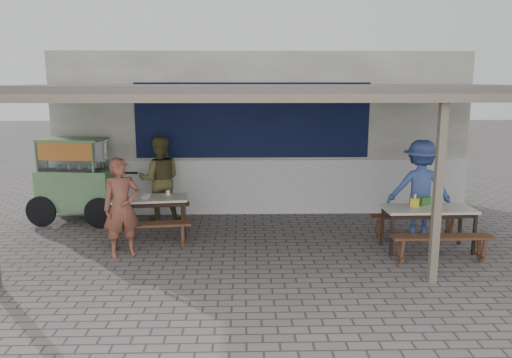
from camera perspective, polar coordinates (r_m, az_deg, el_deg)
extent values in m
plane|color=slate|center=(8.23, 1.41, -9.31)|extent=(60.00, 60.00, 0.00)
cube|color=silver|center=(11.36, 0.56, 5.44)|extent=(9.00, 1.20, 3.50)
cube|color=white|center=(10.92, 0.67, -0.90)|extent=(9.00, 0.10, 1.20)
cube|color=#0D1240|center=(10.72, -0.40, 6.71)|extent=(5.00, 0.03, 1.60)
cube|color=#5A514D|center=(8.71, 1.17, 10.31)|extent=(9.00, 4.20, 0.12)
cube|color=#7B715D|center=(6.67, 1.96, 9.22)|extent=(9.00, 0.12, 0.12)
cube|color=#7B715D|center=(7.49, 20.09, -1.28)|extent=(0.11, 0.11, 2.70)
cube|color=white|center=(9.48, -12.01, -2.19)|extent=(1.43, 0.84, 0.04)
cube|color=black|center=(9.49, -11.99, -2.54)|extent=(1.32, 0.73, 0.06)
cube|color=black|center=(9.37, -15.81, -4.90)|extent=(0.05, 0.05, 0.71)
cube|color=black|center=(9.29, -8.18, -4.72)|extent=(0.05, 0.05, 0.71)
cube|color=black|center=(9.89, -15.43, -4.04)|extent=(0.05, 0.05, 0.71)
cube|color=black|center=(9.82, -8.22, -3.85)|extent=(0.05, 0.05, 0.71)
cube|color=brown|center=(8.87, -12.17, -5.11)|extent=(1.48, 0.46, 0.04)
cube|color=brown|center=(8.99, -15.83, -6.56)|extent=(0.09, 0.28, 0.41)
cube|color=brown|center=(8.92, -8.37, -6.40)|extent=(0.09, 0.28, 0.41)
cube|color=brown|center=(10.23, -11.73, -2.93)|extent=(1.48, 0.46, 0.04)
cube|color=brown|center=(10.34, -14.90, -4.22)|extent=(0.09, 0.28, 0.41)
cube|color=brown|center=(10.27, -8.44, -4.06)|extent=(0.09, 0.28, 0.41)
cube|color=white|center=(9.01, 19.11, -3.26)|extent=(1.53, 0.68, 0.04)
cube|color=black|center=(9.02, 19.09, -3.63)|extent=(1.43, 0.58, 0.06)
cube|color=black|center=(8.63, 15.25, -6.23)|extent=(0.05, 0.05, 0.71)
cube|color=black|center=(9.15, 23.68, -5.82)|extent=(0.05, 0.05, 0.71)
cube|color=black|center=(9.13, 14.24, -5.24)|extent=(0.05, 0.05, 0.71)
cube|color=black|center=(9.61, 22.29, -4.91)|extent=(0.05, 0.05, 0.71)
cube|color=brown|center=(8.54, 20.47, -6.21)|extent=(1.62, 0.30, 0.04)
cube|color=brown|center=(8.38, 16.16, -7.89)|extent=(0.05, 0.28, 0.41)
cube|color=brown|center=(8.88, 24.34, -7.38)|extent=(0.05, 0.28, 0.41)
cube|color=brown|center=(9.64, 17.69, -4.10)|extent=(1.62, 0.30, 0.04)
cube|color=brown|center=(9.50, 13.85, -5.52)|extent=(0.05, 0.28, 0.41)
cube|color=brown|center=(9.94, 21.20, -5.22)|extent=(0.05, 0.28, 0.41)
cube|color=#70A06A|center=(10.88, -19.66, -0.96)|extent=(1.58, 0.95, 0.78)
cube|color=#70A06A|center=(10.96, -19.52, -3.05)|extent=(1.52, 0.90, 0.06)
cylinder|color=black|center=(10.88, -23.37, -3.44)|extent=(0.62, 0.13, 0.62)
cylinder|color=black|center=(10.34, -17.44, -3.75)|extent=(0.62, 0.13, 0.62)
cube|color=silver|center=(10.78, -20.16, 2.65)|extent=(1.29, 0.81, 0.61)
cube|color=#70A06A|center=(10.75, -20.27, 4.26)|extent=(1.34, 0.86, 0.04)
cube|color=#BF422C|center=(10.46, -21.04, 2.93)|extent=(1.10, 0.16, 0.35)
cylinder|color=black|center=(10.47, -15.38, 0.70)|extent=(0.78, 0.14, 0.04)
imported|color=brown|center=(8.53, -15.11, -3.15)|extent=(0.71, 0.61, 1.65)
imported|color=brown|center=(10.42, -10.92, -0.05)|extent=(0.95, 0.78, 1.78)
imported|color=#435DA7|center=(9.80, 18.22, -1.01)|extent=(1.25, 0.82, 1.81)
cube|color=gold|center=(9.01, 17.69, -2.55)|extent=(0.19, 0.19, 0.15)
cube|color=#3A6F31|center=(9.18, 18.66, -2.40)|extent=(0.24, 0.20, 0.14)
cylinder|color=silver|center=(9.61, -10.00, -1.54)|extent=(0.08, 0.08, 0.09)
imported|color=silver|center=(9.47, -12.45, -1.95)|extent=(0.22, 0.22, 0.05)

